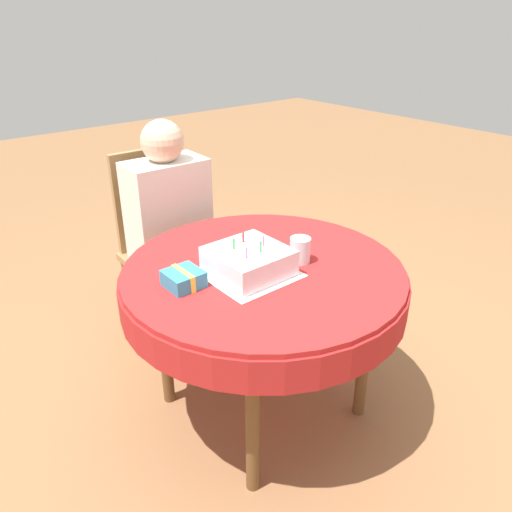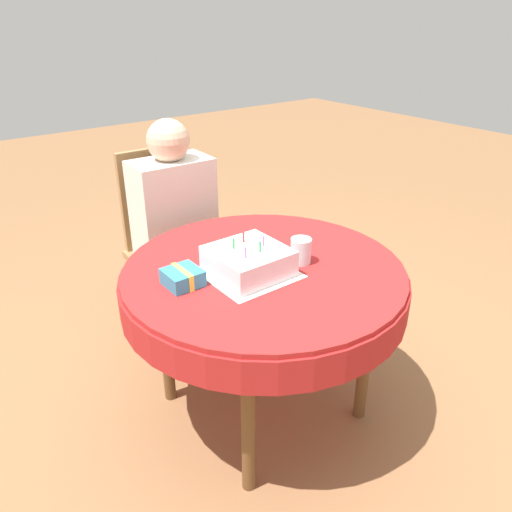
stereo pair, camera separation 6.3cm
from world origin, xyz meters
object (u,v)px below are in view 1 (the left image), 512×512
at_px(person, 170,212).
at_px(birthday_cake, 249,261).
at_px(chair, 163,239).
at_px(drinking_glass, 300,250).
at_px(gift_box, 184,279).

xyz_separation_m(person, birthday_cake, (-0.12, -0.78, 0.07)).
height_order(chair, drinking_glass, chair).
bearing_deg(birthday_cake, gift_box, 162.55).
xyz_separation_m(birthday_cake, drinking_glass, (0.22, -0.05, -0.00)).
distance_m(chair, birthday_cake, 0.92).
xyz_separation_m(person, drinking_glass, (0.10, -0.83, 0.07)).
xyz_separation_m(chair, drinking_glass, (0.09, -0.93, 0.26)).
xyz_separation_m(chair, birthday_cake, (-0.12, -0.88, 0.26)).
distance_m(chair, gift_box, 0.91).
distance_m(person, drinking_glass, 0.84).
height_order(chair, person, person).
height_order(chair, gift_box, chair).
distance_m(chair, person, 0.21).
xyz_separation_m(birthday_cake, gift_box, (-0.24, 0.07, -0.02)).
xyz_separation_m(chair, person, (-0.00, -0.10, 0.18)).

